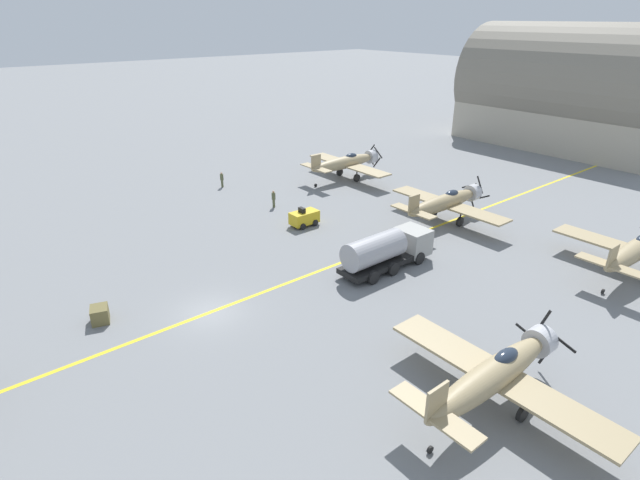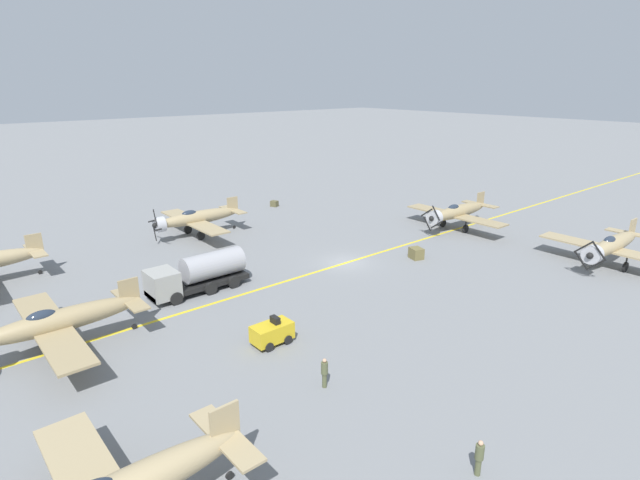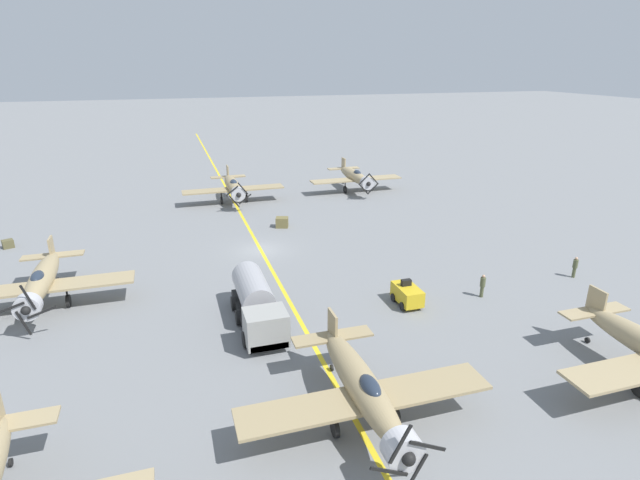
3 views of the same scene
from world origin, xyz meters
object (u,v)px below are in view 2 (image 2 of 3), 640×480
object	(u,v)px
supply_crate_by_tanker	(274,204)
airplane_far_center	(56,322)
airplane_near_center	(457,212)
ground_crew_walking	(324,372)
tow_tractor	(272,332)
ground_crew_inspecting	(479,456)
airplane_near_left	(612,245)
supply_crate_mid_lane	(416,253)
airplane_mid_right	(196,218)
fuel_tanker	(198,274)

from	to	relation	value
supply_crate_by_tanker	airplane_far_center	bearing A→B (deg)	125.10
airplane_near_center	ground_crew_walking	distance (m)	34.01
tow_tractor	ground_crew_inspecting	xyz separation A→B (m)	(-14.78, -0.29, 0.15)
tow_tractor	airplane_near_left	bearing A→B (deg)	-104.54
ground_crew_inspecting	supply_crate_mid_lane	world-z (taller)	ground_crew_inspecting
airplane_mid_right	tow_tractor	xyz separation A→B (m)	(-24.25, 7.05, -1.22)
fuel_tanker	supply_crate_mid_lane	size ratio (longest dim) A/B	6.43
tow_tractor	supply_crate_mid_lane	size ratio (longest dim) A/B	2.09
airplane_far_center	supply_crate_by_tanker	xyz separation A→B (m)	(22.29, -31.72, -1.63)
airplane_near_center	ground_crew_walking	bearing A→B (deg)	98.34
airplane_near_center	fuel_tanker	xyz separation A→B (m)	(2.74, 30.34, -0.50)
airplane_mid_right	ground_crew_walking	xyz separation A→B (m)	(-30.00, 7.59, -1.05)
fuel_tanker	tow_tractor	size ratio (longest dim) A/B	3.08
airplane_near_center	supply_crate_mid_lane	size ratio (longest dim) A/B	9.64
airplane_near_left	ground_crew_inspecting	bearing A→B (deg)	117.29
tow_tractor	ground_crew_walking	size ratio (longest dim) A/B	1.48
ground_crew_walking	supply_crate_by_tanker	world-z (taller)	ground_crew_walking
supply_crate_by_tanker	airplane_mid_right	bearing A→B (deg)	111.83
supply_crate_by_tanker	supply_crate_mid_lane	distance (m)	25.50
airplane_near_left	ground_crew_walking	bearing A→B (deg)	100.85
ground_crew_walking	supply_crate_mid_lane	world-z (taller)	ground_crew_walking
airplane_mid_right	ground_crew_inspecting	bearing A→B (deg)	178.48
airplane_mid_right	tow_tractor	world-z (taller)	airplane_mid_right
airplane_mid_right	tow_tractor	size ratio (longest dim) A/B	4.62
ground_crew_walking	supply_crate_by_tanker	distance (m)	41.72
airplane_mid_right	ground_crew_walking	bearing A→B (deg)	174.11
airplane_far_center	airplane_near_center	distance (m)	41.19
airplane_near_left	airplane_far_center	distance (m)	44.64
fuel_tanker	supply_crate_mid_lane	world-z (taller)	fuel_tanker
supply_crate_by_tanker	fuel_tanker	bearing A→B (deg)	132.76
airplane_far_center	supply_crate_by_tanker	bearing A→B (deg)	-38.71
airplane_far_center	fuel_tanker	bearing A→B (deg)	-58.38
supply_crate_mid_lane	airplane_near_left	bearing A→B (deg)	-137.09
tow_tractor	supply_crate_by_tanker	bearing A→B (deg)	-35.26
ground_crew_walking	supply_crate_mid_lane	bearing A→B (deg)	-63.11
airplane_near_center	tow_tractor	distance (m)	31.63
supply_crate_by_tanker	airplane_near_center	bearing A→B (deg)	-156.74
ground_crew_inspecting	fuel_tanker	bearing A→B (deg)	0.03
airplane_far_center	ground_crew_inspecting	size ratio (longest dim) A/B	6.95
airplane_near_left	ground_crew_walking	xyz separation A→B (m)	(2.34, 31.75, -1.05)
fuel_tanker	supply_crate_by_tanker	size ratio (longest dim) A/B	8.77
airplane_far_center	supply_crate_mid_lane	bearing A→B (deg)	-79.79
fuel_tanker	ground_crew_inspecting	size ratio (longest dim) A/B	4.64
ground_crew_walking	supply_crate_by_tanker	size ratio (longest dim) A/B	1.92
airplane_near_left	supply_crate_by_tanker	size ratio (longest dim) A/B	13.15
airplane_mid_right	tow_tractor	distance (m)	25.28
airplane_mid_right	supply_crate_by_tanker	distance (m)	15.27
airplane_mid_right	supply_crate_mid_lane	bearing A→B (deg)	-139.43
ground_crew_inspecting	supply_crate_by_tanker	distance (m)	49.31
fuel_tanker	supply_crate_by_tanker	distance (m)	28.44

